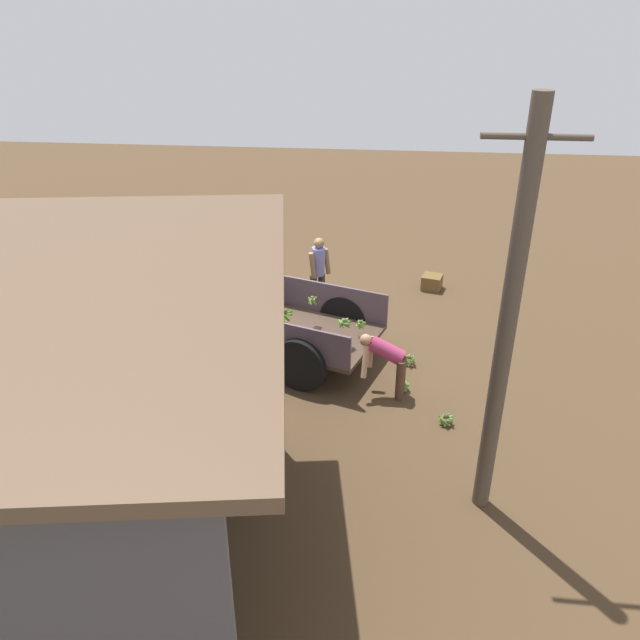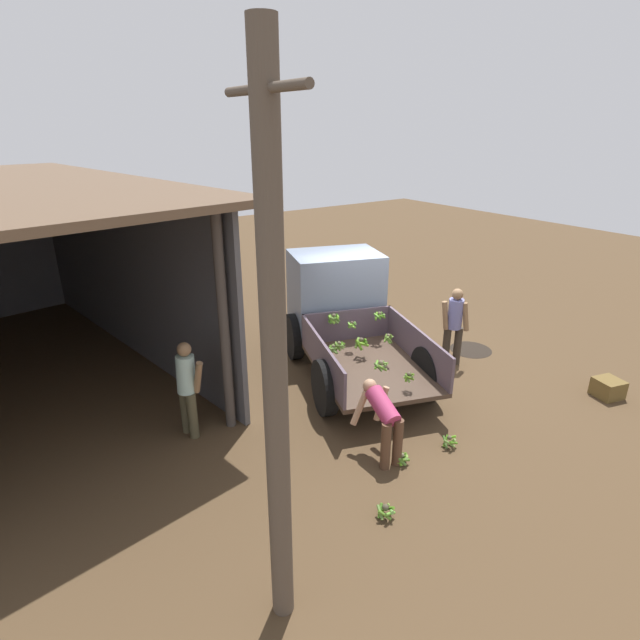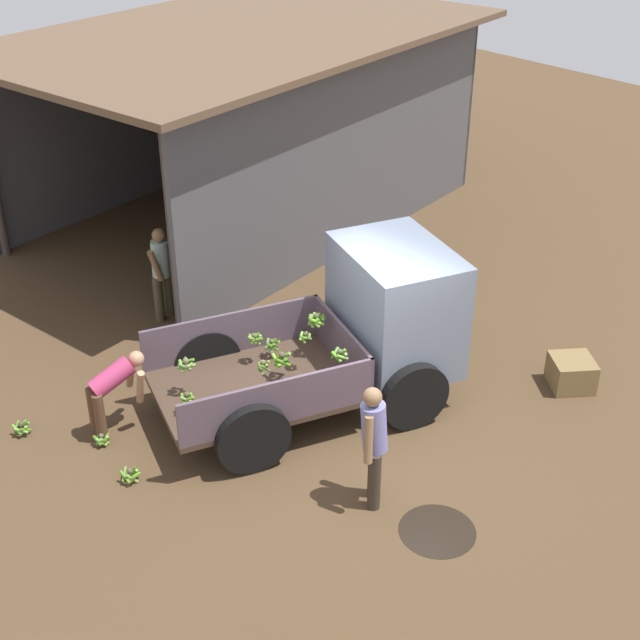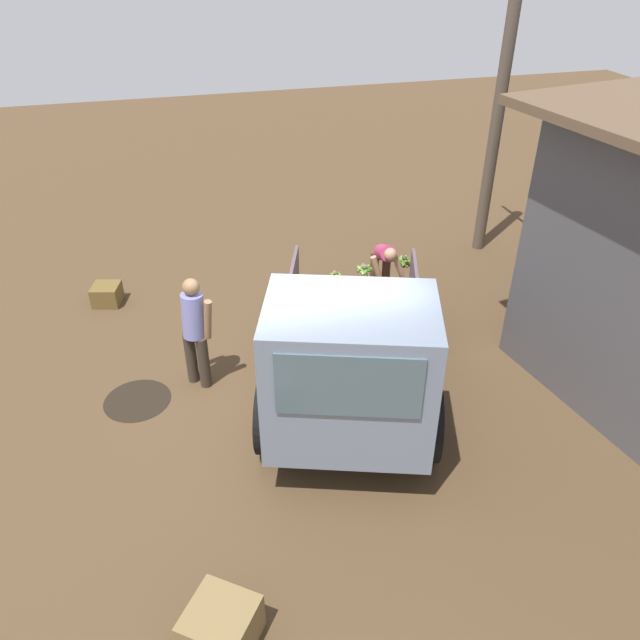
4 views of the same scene
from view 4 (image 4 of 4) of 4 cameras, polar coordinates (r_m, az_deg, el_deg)
The scene contains 12 objects.
ground at distance 8.52m, azimuth -1.81°, elevation -7.83°, with size 36.00×36.00×0.00m, color #4B3723.
mud_patch_0 at distance 8.95m, azimuth -16.35°, elevation -7.06°, with size 0.91×0.91×0.01m, color black.
cargo_truck at distance 7.37m, azimuth 2.76°, elevation -4.02°, with size 4.45×3.11×2.18m.
utility_pole at distance 12.05m, azimuth 16.04°, elevation 18.12°, with size 1.12×0.22×5.35m.
person_foreground_visitor at distance 8.55m, azimuth -11.40°, elevation -0.72°, with size 0.51×0.51×1.65m.
person_worker_loading at distance 10.58m, azimuth 5.90°, elevation 5.37°, with size 0.83×0.65×1.12m.
person_bystander_near_shed at distance 9.78m, azimuth 22.22°, elevation 1.73°, with size 0.67×0.38×1.60m.
banana_bunch_on_ground_0 at distance 11.93m, azimuth 7.72°, elevation 5.45°, with size 0.25×0.26×0.20m.
banana_bunch_on_ground_1 at distance 11.08m, azimuth 4.54°, elevation 3.27°, with size 0.23×0.23×0.18m.
banana_bunch_on_ground_2 at distance 10.93m, azimuth -0.06°, elevation 3.06°, with size 0.27×0.27×0.20m.
wooden_crate_0 at distance 11.20m, azimuth -18.91°, elevation 2.23°, with size 0.44×0.44×0.34m, color brown.
wooden_crate_1 at distance 6.28m, azimuth -9.03°, elevation -25.98°, with size 0.59×0.59×0.45m, color brown.
Camera 4 is at (6.30, -1.42, 5.57)m, focal length 35.00 mm.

